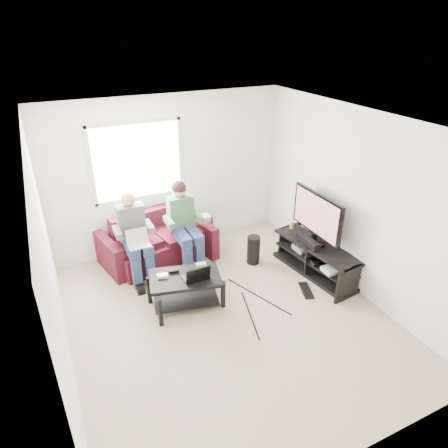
# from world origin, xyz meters

# --- Properties ---
(floor) EXTENTS (4.50, 4.50, 0.00)m
(floor) POSITION_xyz_m (0.00, 0.00, 0.00)
(floor) COLOR #B1A589
(floor) RESTS_ON ground
(ceiling) EXTENTS (4.50, 4.50, 0.00)m
(ceiling) POSITION_xyz_m (0.00, 0.00, 2.60)
(ceiling) COLOR white
(ceiling) RESTS_ON wall_back
(wall_back) EXTENTS (4.50, 0.00, 4.50)m
(wall_back) POSITION_xyz_m (0.00, 2.25, 1.30)
(wall_back) COLOR white
(wall_back) RESTS_ON floor
(wall_front) EXTENTS (4.50, 0.00, 4.50)m
(wall_front) POSITION_xyz_m (0.00, -2.25, 1.30)
(wall_front) COLOR white
(wall_front) RESTS_ON floor
(wall_left) EXTENTS (0.00, 4.50, 4.50)m
(wall_left) POSITION_xyz_m (-2.00, 0.00, 1.30)
(wall_left) COLOR white
(wall_left) RESTS_ON floor
(wall_right) EXTENTS (0.00, 4.50, 4.50)m
(wall_right) POSITION_xyz_m (2.00, 0.00, 1.30)
(wall_right) COLOR white
(wall_right) RESTS_ON floor
(window) EXTENTS (1.48, 0.04, 1.28)m
(window) POSITION_xyz_m (-0.50, 2.23, 1.60)
(window) COLOR white
(window) RESTS_ON wall_back
(sofa) EXTENTS (1.88, 1.08, 0.81)m
(sofa) POSITION_xyz_m (-0.42, 1.82, 0.30)
(sofa) COLOR #4B1220
(sofa) RESTS_ON floor
(person_left) EXTENTS (0.40, 0.70, 1.33)m
(person_left) POSITION_xyz_m (-0.82, 1.53, 0.73)
(person_left) COLOR navy
(person_left) RESTS_ON sofa
(person_right) EXTENTS (0.40, 0.71, 1.37)m
(person_right) POSITION_xyz_m (-0.02, 1.55, 0.79)
(person_right) COLOR navy
(person_right) RESTS_ON sofa
(laptop_silver) EXTENTS (0.38, 0.33, 0.24)m
(laptop_silver) POSITION_xyz_m (-0.82, 1.29, 0.70)
(laptop_silver) COLOR silver
(laptop_silver) RESTS_ON person_left
(coffee_table) EXTENTS (1.07, 0.79, 0.48)m
(coffee_table) POSITION_xyz_m (-0.41, 0.47, 0.35)
(coffee_table) COLOR black
(coffee_table) RESTS_ON floor
(laptop_black) EXTENTS (0.39, 0.32, 0.24)m
(laptop_black) POSITION_xyz_m (-0.29, 0.39, 0.60)
(laptop_black) COLOR black
(laptop_black) RESTS_ON coffee_table
(controller_a) EXTENTS (0.15, 0.12, 0.04)m
(controller_a) POSITION_xyz_m (-0.69, 0.59, 0.50)
(controller_a) COLOR silver
(controller_a) RESTS_ON coffee_table
(controller_b) EXTENTS (0.16, 0.12, 0.04)m
(controller_b) POSITION_xyz_m (-0.51, 0.65, 0.50)
(controller_b) COLOR black
(controller_b) RESTS_ON coffee_table
(controller_c) EXTENTS (0.15, 0.11, 0.04)m
(controller_c) POSITION_xyz_m (-0.11, 0.62, 0.50)
(controller_c) COLOR gray
(controller_c) RESTS_ON coffee_table
(tv_stand) EXTENTS (0.66, 1.58, 0.51)m
(tv_stand) POSITION_xyz_m (1.72, 0.36, 0.23)
(tv_stand) COLOR black
(tv_stand) RESTS_ON floor
(tv) EXTENTS (0.12, 1.10, 0.81)m
(tv) POSITION_xyz_m (1.72, 0.46, 0.97)
(tv) COLOR black
(tv) RESTS_ON tv_stand
(soundbar) EXTENTS (0.12, 0.50, 0.10)m
(soundbar) POSITION_xyz_m (1.60, 0.46, 0.56)
(soundbar) COLOR black
(soundbar) RESTS_ON tv_stand
(drink_cup) EXTENTS (0.08, 0.08, 0.12)m
(drink_cup) POSITION_xyz_m (1.67, 0.99, 0.57)
(drink_cup) COLOR #AC774A
(drink_cup) RESTS_ON tv_stand
(console_white) EXTENTS (0.30, 0.22, 0.06)m
(console_white) POSITION_xyz_m (1.72, -0.04, 0.30)
(console_white) COLOR silver
(console_white) RESTS_ON tv_stand
(console_grey) EXTENTS (0.34, 0.26, 0.08)m
(console_grey) POSITION_xyz_m (1.72, 0.66, 0.31)
(console_grey) COLOR gray
(console_grey) RESTS_ON tv_stand
(console_black) EXTENTS (0.38, 0.30, 0.07)m
(console_black) POSITION_xyz_m (1.72, 0.31, 0.30)
(console_black) COLOR black
(console_black) RESTS_ON tv_stand
(subwoofer) EXTENTS (0.21, 0.21, 0.48)m
(subwoofer) POSITION_xyz_m (0.98, 1.04, 0.24)
(subwoofer) COLOR black
(subwoofer) RESTS_ON floor
(keyboard_floor) EXTENTS (0.27, 0.43, 0.02)m
(keyboard_floor) POSITION_xyz_m (1.31, 0.01, 0.01)
(keyboard_floor) COLOR black
(keyboard_floor) RESTS_ON floor
(end_table) EXTENTS (0.35, 0.35, 0.61)m
(end_table) POSITION_xyz_m (0.44, 1.86, 0.28)
(end_table) COLOR black
(end_table) RESTS_ON floor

